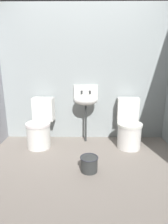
% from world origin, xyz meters
% --- Properties ---
extents(ground_plane, '(3.30, 2.50, 0.08)m').
position_xyz_m(ground_plane, '(0.00, 0.00, -0.04)').
color(ground_plane, gray).
extents(wall_back, '(3.30, 0.10, 2.30)m').
position_xyz_m(wall_back, '(0.00, 1.10, 1.15)').
color(wall_back, '#979FA0').
rests_on(wall_back, ground).
extents(toilet_left, '(0.45, 0.63, 0.78)m').
position_xyz_m(toilet_left, '(-0.74, 0.70, 0.32)').
color(toilet_left, silver).
rests_on(toilet_left, ground).
extents(toilet_right, '(0.42, 0.61, 0.78)m').
position_xyz_m(toilet_right, '(0.74, 0.70, 0.32)').
color(toilet_right, white).
rests_on(toilet_right, ground).
extents(sink, '(0.42, 0.35, 0.99)m').
position_xyz_m(sink, '(0.02, 0.89, 0.75)').
color(sink, '#303333').
rests_on(sink, ground).
extents(bucket, '(0.24, 0.24, 0.20)m').
position_xyz_m(bucket, '(0.07, -0.09, 0.10)').
color(bucket, '#303333').
rests_on(bucket, ground).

